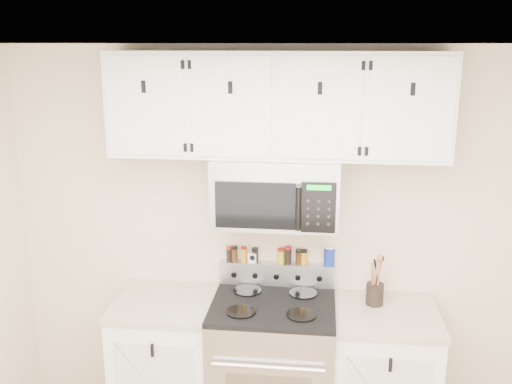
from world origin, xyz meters
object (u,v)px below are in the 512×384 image
range (273,369)px  salt_canister (329,256)px  microwave (276,191)px  utensil_crock (375,292)px

range → salt_canister: bearing=39.7°
salt_canister → range: bearing=-140.3°
microwave → utensil_crock: 0.89m
utensil_crock → salt_canister: size_ratio=2.45×
microwave → salt_canister: bearing=24.6°
salt_canister → microwave: bearing=-155.4°
range → salt_canister: (0.34, 0.28, 0.68)m
microwave → utensil_crock: size_ratio=2.39×
utensil_crock → salt_canister: (-0.28, 0.17, 0.17)m
utensil_crock → salt_canister: utensil_crock is taller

